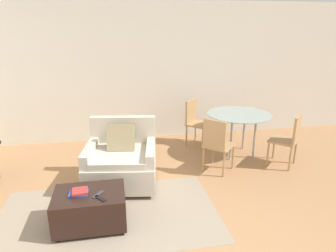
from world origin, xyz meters
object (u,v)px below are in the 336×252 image
tv_remote_primary (98,194)px  dining_chair_far_left (195,119)px  armchair (121,161)px  ottoman (90,208)px  dining_table (239,118)px  dining_chair_near_left (217,142)px  dining_chair_near_right (289,137)px  book_stack (79,192)px  tv_remote_secondary (100,199)px

tv_remote_primary → dining_chair_far_left: (1.80, 2.36, 0.09)m
armchair → dining_chair_far_left: 2.02m
ottoman → tv_remote_primary: tv_remote_primary is taller
tv_remote_primary → dining_table: dining_table is taller
dining_chair_near_left → dining_chair_near_right: (1.25, 0.00, 0.00)m
armchair → book_stack: (-0.51, -0.97, 0.09)m
armchair → dining_chair_near_right: 2.76m
tv_remote_primary → dining_table: bearing=35.6°
dining_chair_far_left → dining_table: bearing=-45.0°
dining_chair_near_left → tv_remote_primary: bearing=-148.4°
book_stack → tv_remote_secondary: (0.24, -0.14, -0.02)m
tv_remote_secondary → dining_table: bearing=37.3°
book_stack → dining_chair_far_left: bearing=49.0°
armchair → dining_chair_far_left: bearing=41.9°
armchair → book_stack: armchair is taller
book_stack → dining_chair_far_left: size_ratio=0.25×
armchair → dining_chair_near_right: (2.76, 0.09, 0.16)m
dining_chair_near_left → ottoman: bearing=-151.1°
dining_chair_near_left → dining_chair_far_left: (0.00, 1.25, 0.00)m
ottoman → dining_chair_near_left: dining_chair_near_left is taller
dining_chair_near_left → dining_chair_far_left: bearing=90.0°
armchair → dining_table: bearing=18.6°
ottoman → dining_chair_far_left: 3.01m
tv_remote_secondary → dining_table: (2.40, 1.83, 0.26)m
dining_chair_near_left → dining_chair_near_right: same height
armchair → ottoman: 1.05m
dining_table → tv_remote_primary: bearing=-144.4°
ottoman → dining_table: dining_table is taller
dining_chair_far_left → tv_remote_primary: bearing=-127.3°
armchair → dining_chair_far_left: armchair is taller
ottoman → tv_remote_secondary: tv_remote_secondary is taller
tv_remote_primary → dining_chair_near_right: dining_chair_near_right is taller
dining_table → dining_chair_far_left: 0.90m
dining_chair_near_left → dining_chair_far_left: 1.25m
dining_chair_near_left → armchair: bearing=-176.5°
armchair → dining_chair_far_left: (1.50, 1.35, 0.16)m
armchair → ottoman: bearing=-112.8°
ottoman → armchair: bearing=67.2°
ottoman → dining_table: (2.53, 1.68, 0.46)m
tv_remote_primary → book_stack: bearing=166.3°
ottoman → tv_remote_secondary: 0.28m
tv_remote_secondary → dining_chair_far_left: (1.77, 2.46, 0.09)m
ottoman → tv_remote_primary: size_ratio=5.14×
armchair → dining_chair_far_left: size_ratio=1.25×
dining_table → dining_chair_near_right: (0.63, -0.63, -0.17)m
dining_table → dining_chair_near_right: 0.90m
armchair → tv_remote_primary: bearing=-106.4°
ottoman → dining_chair_near_right: dining_chair_near_right is taller
tv_remote_secondary → dining_chair_near_right: bearing=21.7°
dining_chair_far_left → dining_chair_near_right: bearing=-45.0°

